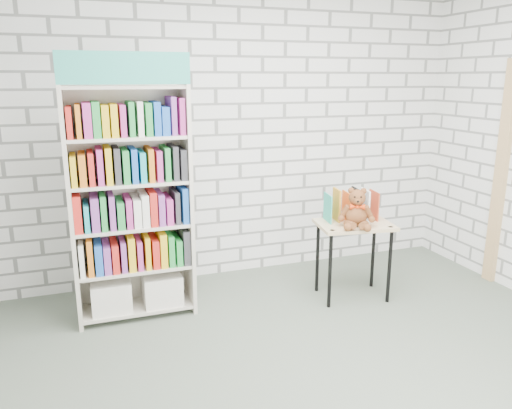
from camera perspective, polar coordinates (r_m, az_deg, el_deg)
name	(u,v)px	position (r m, az deg, el deg)	size (l,w,h in m)	color
ground	(332,375)	(3.56, 8.64, -18.71)	(4.50, 4.50, 0.00)	#505B4D
room_shell	(343,104)	(3.00, 9.93, 11.30)	(4.52, 4.02, 2.81)	silver
bookshelf	(131,203)	(4.10, -14.08, 0.22)	(0.94, 0.37, 2.11)	beige
display_table	(354,234)	(4.49, 11.13, -3.29)	(0.70, 0.54, 0.69)	tan
table_books	(351,205)	(4.52, 10.79, -0.11)	(0.47, 0.26, 0.27)	teal
teddy_bear	(357,211)	(4.33, 11.43, -0.78)	(0.32, 0.30, 0.34)	brown
door_trim	(501,175)	(5.20, 26.18, 3.08)	(0.05, 0.12, 2.10)	tan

